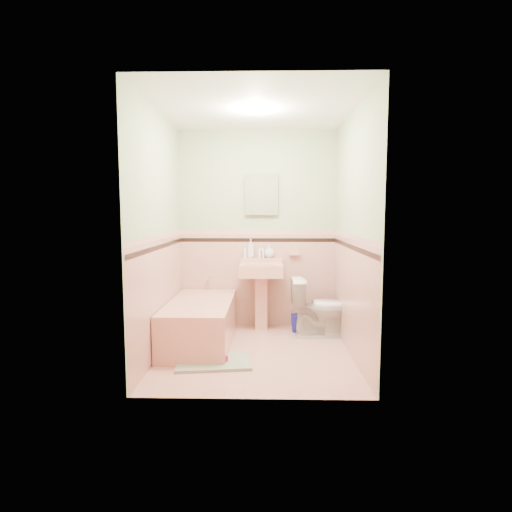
{
  "coord_description": "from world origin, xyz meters",
  "views": [
    {
      "loc": [
        0.11,
        -4.28,
        1.47
      ],
      "look_at": [
        0.0,
        0.25,
        1.0
      ],
      "focal_mm": 29.42,
      "sensor_mm": 36.0,
      "label": 1
    }
  ],
  "objects_px": {
    "toilet": "(320,307)",
    "shoe": "(221,358)",
    "sink": "(261,297)",
    "medicine_cabinet": "(262,194)",
    "bucket": "(299,323)",
    "soap_bottle_mid": "(261,251)",
    "soap_bottle_right": "(269,251)",
    "soap_bottle_left": "(251,248)",
    "bathtub": "(200,323)"
  },
  "relations": [
    {
      "from": "soap_bottle_left",
      "to": "soap_bottle_right",
      "type": "distance_m",
      "value": 0.24
    },
    {
      "from": "bathtub",
      "to": "shoe",
      "type": "distance_m",
      "value": 0.75
    },
    {
      "from": "sink",
      "to": "bucket",
      "type": "bearing_deg",
      "value": -7.25
    },
    {
      "from": "soap_bottle_right",
      "to": "sink",
      "type": "bearing_deg",
      "value": -119.47
    },
    {
      "from": "toilet",
      "to": "bucket",
      "type": "xyz_separation_m",
      "value": [
        -0.23,
        0.16,
        -0.24
      ]
    },
    {
      "from": "bathtub",
      "to": "soap_bottle_left",
      "type": "bearing_deg",
      "value": 52.55
    },
    {
      "from": "soap_bottle_left",
      "to": "shoe",
      "type": "height_order",
      "value": "soap_bottle_left"
    },
    {
      "from": "medicine_cabinet",
      "to": "soap_bottle_mid",
      "type": "distance_m",
      "value": 0.72
    },
    {
      "from": "medicine_cabinet",
      "to": "sink",
      "type": "bearing_deg",
      "value": -90.0
    },
    {
      "from": "soap_bottle_left",
      "to": "toilet",
      "type": "distance_m",
      "value": 1.15
    },
    {
      "from": "soap_bottle_right",
      "to": "toilet",
      "type": "height_order",
      "value": "soap_bottle_right"
    },
    {
      "from": "soap_bottle_mid",
      "to": "bucket",
      "type": "xyz_separation_m",
      "value": [
        0.47,
        -0.24,
        -0.87
      ]
    },
    {
      "from": "toilet",
      "to": "shoe",
      "type": "relative_size",
      "value": 5.23
    },
    {
      "from": "sink",
      "to": "toilet",
      "type": "relative_size",
      "value": 1.2
    },
    {
      "from": "bathtub",
      "to": "soap_bottle_right",
      "type": "distance_m",
      "value": 1.3
    },
    {
      "from": "bucket",
      "to": "sink",
      "type": "bearing_deg",
      "value": 172.75
    },
    {
      "from": "sink",
      "to": "soap_bottle_mid",
      "type": "xyz_separation_m",
      "value": [
        0.0,
        0.18,
        0.56
      ]
    },
    {
      "from": "medicine_cabinet",
      "to": "bucket",
      "type": "distance_m",
      "value": 1.68
    },
    {
      "from": "soap_bottle_mid",
      "to": "soap_bottle_right",
      "type": "xyz_separation_m",
      "value": [
        0.1,
        0.0,
        -0.0
      ]
    },
    {
      "from": "bathtub",
      "to": "soap_bottle_left",
      "type": "relative_size",
      "value": 6.17
    },
    {
      "from": "soap_bottle_left",
      "to": "shoe",
      "type": "distance_m",
      "value": 1.69
    },
    {
      "from": "toilet",
      "to": "bathtub",
      "type": "bearing_deg",
      "value": 101.34
    },
    {
      "from": "soap_bottle_left",
      "to": "medicine_cabinet",
      "type": "bearing_deg",
      "value": 12.42
    },
    {
      "from": "soap_bottle_mid",
      "to": "soap_bottle_right",
      "type": "distance_m",
      "value": 0.1
    },
    {
      "from": "soap_bottle_mid",
      "to": "sink",
      "type": "bearing_deg",
      "value": -90.33
    },
    {
      "from": "soap_bottle_left",
      "to": "toilet",
      "type": "xyz_separation_m",
      "value": [
        0.84,
        -0.4,
        -0.67
      ]
    },
    {
      "from": "bucket",
      "to": "shoe",
      "type": "xyz_separation_m",
      "value": [
        -0.85,
        -1.13,
        -0.05
      ]
    },
    {
      "from": "sink",
      "to": "medicine_cabinet",
      "type": "height_order",
      "value": "medicine_cabinet"
    },
    {
      "from": "toilet",
      "to": "sink",
      "type": "bearing_deg",
      "value": 71.5
    },
    {
      "from": "medicine_cabinet",
      "to": "soap_bottle_left",
      "type": "height_order",
      "value": "medicine_cabinet"
    },
    {
      "from": "soap_bottle_mid",
      "to": "soap_bottle_right",
      "type": "bearing_deg",
      "value": 0.0
    },
    {
      "from": "soap_bottle_left",
      "to": "soap_bottle_mid",
      "type": "relative_size",
      "value": 1.45
    },
    {
      "from": "soap_bottle_right",
      "to": "shoe",
      "type": "relative_size",
      "value": 1.26
    },
    {
      "from": "soap_bottle_left",
      "to": "shoe",
      "type": "xyz_separation_m",
      "value": [
        -0.24,
        -1.37,
        -0.96
      ]
    },
    {
      "from": "bucket",
      "to": "medicine_cabinet",
      "type": "bearing_deg",
      "value": 150.27
    },
    {
      "from": "sink",
      "to": "medicine_cabinet",
      "type": "xyz_separation_m",
      "value": [
        0.0,
        0.21,
        1.28
      ]
    },
    {
      "from": "medicine_cabinet",
      "to": "shoe",
      "type": "bearing_deg",
      "value": -105.08
    },
    {
      "from": "medicine_cabinet",
      "to": "shoe",
      "type": "xyz_separation_m",
      "value": [
        -0.38,
        -1.4,
        -1.64
      ]
    },
    {
      "from": "toilet",
      "to": "shoe",
      "type": "xyz_separation_m",
      "value": [
        -1.08,
        -0.97,
        -0.29
      ]
    },
    {
      "from": "medicine_cabinet",
      "to": "soap_bottle_mid",
      "type": "xyz_separation_m",
      "value": [
        0.0,
        -0.03,
        -0.72
      ]
    },
    {
      "from": "soap_bottle_mid",
      "to": "toilet",
      "type": "distance_m",
      "value": 1.03
    },
    {
      "from": "soap_bottle_left",
      "to": "soap_bottle_right",
      "type": "bearing_deg",
      "value": 0.0
    },
    {
      "from": "soap_bottle_left",
      "to": "soap_bottle_right",
      "type": "xyz_separation_m",
      "value": [
        0.24,
        0.0,
        -0.04
      ]
    },
    {
      "from": "sink",
      "to": "soap_bottle_mid",
      "type": "relative_size",
      "value": 4.99
    },
    {
      "from": "shoe",
      "to": "soap_bottle_left",
      "type": "bearing_deg",
      "value": 70.41
    },
    {
      "from": "sink",
      "to": "toilet",
      "type": "height_order",
      "value": "sink"
    },
    {
      "from": "soap_bottle_mid",
      "to": "bucket",
      "type": "relative_size",
      "value": 0.79
    },
    {
      "from": "soap_bottle_right",
      "to": "soap_bottle_mid",
      "type": "bearing_deg",
      "value": 180.0
    },
    {
      "from": "shoe",
      "to": "medicine_cabinet",
      "type": "bearing_deg",
      "value": 65.32
    },
    {
      "from": "medicine_cabinet",
      "to": "shoe",
      "type": "distance_m",
      "value": 2.19
    }
  ]
}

